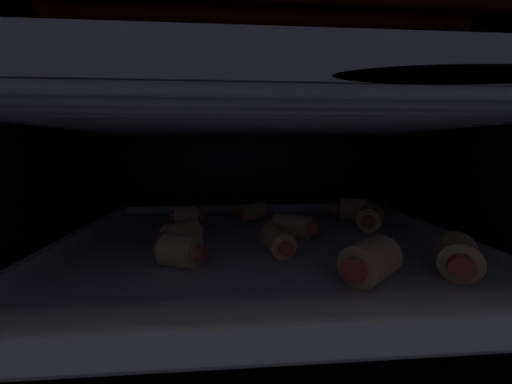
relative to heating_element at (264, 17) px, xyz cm
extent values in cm
cube|color=black|center=(0.00, 0.00, -31.64)|extent=(52.02, 44.52, 1.20)
cube|color=black|center=(0.00, 21.66, -14.08)|extent=(52.02, 1.20, 33.92)
cube|color=black|center=(25.41, 0.00, -14.08)|extent=(1.20, 42.12, 33.92)
cylinder|color=maroon|center=(0.00, 0.00, 0.00)|extent=(39.69, 1.69, 1.69)
cylinder|color=maroon|center=(0.00, 4.63, 0.00)|extent=(39.69, 1.69, 1.69)
cylinder|color=maroon|center=(0.00, 9.27, 0.00)|extent=(39.69, 1.69, 1.69)
cylinder|color=#B7B7BC|center=(-23.34, 0.00, -23.19)|extent=(0.76, 41.28, 0.76)
cylinder|color=#B7B7BC|center=(23.34, 0.00, -23.19)|extent=(0.76, 41.28, 0.76)
cylinder|color=#B7B7BC|center=(0.00, -15.01, -23.19)|extent=(46.68, 0.76, 0.76)
cylinder|color=#B7B7BC|center=(0.00, -11.26, -23.19)|extent=(46.68, 0.76, 0.76)
cylinder|color=#B7B7BC|center=(0.00, -7.51, -23.19)|extent=(46.68, 0.76, 0.76)
cylinder|color=#B7B7BC|center=(0.00, -3.75, -23.19)|extent=(46.68, 0.76, 0.76)
cylinder|color=#B7B7BC|center=(0.00, 0.00, -23.19)|extent=(46.68, 0.76, 0.76)
cylinder|color=#B7B7BC|center=(0.00, 3.75, -23.19)|extent=(46.68, 0.76, 0.76)
cylinder|color=#B7B7BC|center=(0.00, 7.51, -23.19)|extent=(46.68, 0.76, 0.76)
cylinder|color=#B7B7BC|center=(0.00, 11.26, -23.19)|extent=(46.68, 0.76, 0.76)
cylinder|color=#B7B7BC|center=(0.00, 15.01, -23.19)|extent=(46.68, 0.76, 0.76)
cylinder|color=#B7B7BC|center=(0.00, 18.76, -23.19)|extent=(46.68, 0.76, 0.76)
cube|color=silver|center=(0.00, 0.00, -22.40)|extent=(40.15, 31.61, 0.82)
cube|color=silver|center=(0.00, -15.41, -21.44)|extent=(40.15, 0.80, 1.10)
cube|color=silver|center=(0.00, 15.41, -21.44)|extent=(40.15, 0.80, 1.10)
cube|color=silver|center=(-19.68, 0.00, -21.44)|extent=(0.80, 31.61, 1.10)
cube|color=silver|center=(19.68, 0.00, -21.44)|extent=(0.80, 31.61, 1.10)
cylinder|color=#E2B47A|center=(7.14, -8.90, -20.40)|extent=(5.15, 5.01, 3.17)
cylinder|color=#C64C42|center=(9.05, -7.37, -20.40)|extent=(1.73, 1.87, 1.73)
cylinder|color=#C64C42|center=(5.23, -10.42, -20.40)|extent=(1.73, 1.87, 1.73)
cylinder|color=#DBBA84|center=(-7.56, -5.13, -20.61)|extent=(3.81, 3.68, 2.75)
cylinder|color=#C64C42|center=(-5.81, -5.84, -20.61)|extent=(1.24, 1.52, 1.32)
cylinder|color=#C64C42|center=(-9.32, -4.41, -20.61)|extent=(1.24, 1.52, 1.32)
cylinder|color=#D5BA84|center=(-8.92, 7.49, -20.66)|extent=(2.91, 2.71, 2.66)
cylinder|color=#C64C42|center=(-10.68, 7.52, -20.66)|extent=(0.69, 1.48, 1.47)
cylinder|color=#C64C42|center=(-7.16, 7.46, -20.66)|extent=(0.69, 1.48, 1.47)
cylinder|color=#EBB882|center=(1.03, -2.62, -20.78)|extent=(3.13, 4.24, 2.41)
cylinder|color=#C64C42|center=(1.48, -4.83, -20.78)|extent=(1.36, 0.91, 1.25)
cylinder|color=#C64C42|center=(0.57, -0.42, -20.78)|extent=(1.36, 0.91, 1.25)
cylinder|color=#DEC27C|center=(14.56, -8.37, -20.47)|extent=(4.67, 4.90, 3.03)
cylinder|color=#C64C42|center=(13.23, -10.36, -20.47)|extent=(1.96, 1.73, 1.74)
cylinder|color=#C64C42|center=(15.89, -6.38, -20.47)|extent=(1.96, 1.73, 1.74)
cylinder|color=#E9BC87|center=(-8.41, 0.00, -20.71)|extent=(4.20, 4.25, 2.56)
cylinder|color=#C64C42|center=(-9.79, -1.51, -20.71)|extent=(1.51, 1.46, 1.45)
cylinder|color=#C64C42|center=(-7.03, 1.50, -20.71)|extent=(1.51, 1.46, 1.45)
cylinder|color=#EAB886|center=(3.34, 1.84, -20.68)|extent=(4.72, 4.27, 2.62)
cylinder|color=#C64C42|center=(5.46, 0.56, -20.68)|extent=(1.52, 1.60, 1.26)
cylinder|color=#C64C42|center=(1.22, 3.11, -20.68)|extent=(1.52, 1.60, 1.26)
cylinder|color=#E1B183|center=(13.10, 8.40, -20.41)|extent=(4.29, 4.17, 3.15)
cylinder|color=#C64C42|center=(11.00, 9.24, -20.41)|extent=(1.65, 1.86, 1.54)
cylinder|color=#C64C42|center=(15.20, 7.57, -20.41)|extent=(1.65, 1.86, 1.54)
cylinder|color=#EBC572|center=(-0.55, 9.92, -20.79)|extent=(4.32, 3.98, 2.40)
cylinder|color=#C64C42|center=(1.23, 11.09, -20.79)|extent=(1.33, 1.54, 1.41)
cylinder|color=#C64C42|center=(-2.33, 8.75, -20.79)|extent=(1.33, 1.54, 1.41)
cylinder|color=#D7BD6F|center=(13.57, 4.41, -20.55)|extent=(4.24, 4.38, 2.88)
cylinder|color=#C64C42|center=(14.68, 6.12, -20.55)|extent=(1.66, 1.43, 1.52)
cylinder|color=#C64C42|center=(12.46, 2.70, -20.55)|extent=(1.66, 1.43, 1.52)
cylinder|color=#B7B7BC|center=(-23.34, 0.00, -9.47)|extent=(0.72, 41.28, 0.72)
cylinder|color=#B7B7BC|center=(23.34, 0.00, -9.47)|extent=(0.72, 41.28, 0.72)
cylinder|color=#B7B7BC|center=(0.00, -18.92, -9.47)|extent=(46.68, 0.72, 0.72)
cylinder|color=#B7B7BC|center=(0.00, -15.48, -9.47)|extent=(46.68, 0.72, 0.72)
cylinder|color=#B7B7BC|center=(0.00, -12.04, -9.47)|extent=(46.68, 0.72, 0.72)
cylinder|color=#B7B7BC|center=(0.00, -8.60, -9.47)|extent=(46.68, 0.72, 0.72)
cylinder|color=#B7B7BC|center=(0.00, -5.16, -9.47)|extent=(46.68, 0.72, 0.72)
cylinder|color=#B7B7BC|center=(0.00, -1.72, -9.47)|extent=(46.68, 0.72, 0.72)
cylinder|color=#B7B7BC|center=(0.00, 1.72, -9.47)|extent=(46.68, 0.72, 0.72)
cylinder|color=#B7B7BC|center=(0.00, 5.16, -9.47)|extent=(46.68, 0.72, 0.72)
cylinder|color=#B7B7BC|center=(0.00, 8.60, -9.47)|extent=(46.68, 0.72, 0.72)
cylinder|color=#B7B7BC|center=(0.00, 12.04, -9.47)|extent=(46.68, 0.72, 0.72)
cylinder|color=#B7B7BC|center=(0.00, 15.48, -9.47)|extent=(46.68, 0.72, 0.72)
cylinder|color=#B7B7BC|center=(0.00, 18.92, -9.47)|extent=(46.68, 0.72, 0.72)
cube|color=silver|center=(0.00, 0.00, -8.71)|extent=(40.15, 31.61, 0.79)
cube|color=silver|center=(0.00, -15.41, -7.60)|extent=(40.15, 0.80, 1.42)
cube|color=silver|center=(0.00, 15.41, -7.60)|extent=(40.15, 0.80, 1.42)
cube|color=silver|center=(-19.68, 0.00, -7.60)|extent=(0.80, 31.61, 1.42)
cube|color=silver|center=(19.68, 0.00, -7.60)|extent=(0.80, 31.61, 1.42)
cylinder|color=#E7C072|center=(16.14, -4.21, -6.92)|extent=(3.90, 4.00, 2.78)
cylinder|color=#C64C42|center=(15.18, -2.46, -6.92)|extent=(1.73, 1.53, 1.44)
cylinder|color=#C64C42|center=(17.09, -5.96, -6.92)|extent=(1.73, 1.53, 1.44)
cylinder|color=#D4C382|center=(-16.12, -7.95, -6.84)|extent=(4.54, 4.63, 2.94)
cylinder|color=#C64C42|center=(-17.48, -6.29, -6.84)|extent=(1.79, 1.65, 1.74)
cylinder|color=#C64C42|center=(-14.76, -9.60, -6.84)|extent=(1.79, 1.65, 1.74)
cylinder|color=#E5BD81|center=(6.00, 3.85, -6.78)|extent=(4.15, 4.18, 3.07)
cylinder|color=#C64C42|center=(4.30, 4.93, -6.78)|extent=(1.81, 2.00, 1.70)
cylinder|color=#C64C42|center=(7.71, 2.77, -6.78)|extent=(1.81, 2.00, 1.70)
cylinder|color=#E4BB6F|center=(-8.48, -6.14, -6.92)|extent=(4.09, 4.26, 2.78)
cylinder|color=#C64C42|center=(-9.53, -4.40, -6.92)|extent=(1.67, 1.43, 1.48)
cylinder|color=#C64C42|center=(-7.42, -7.88, -6.92)|extent=(1.67, 1.43, 1.48)
cylinder|color=#E8B97E|center=(0.43, 10.73, -6.86)|extent=(4.16, 3.71, 2.91)
cylinder|color=#C64C42|center=(2.63, 10.15, -6.86)|extent=(1.35, 1.72, 1.51)
cylinder|color=#C64C42|center=(-1.77, 11.30, -6.86)|extent=(1.35, 1.72, 1.51)
cylinder|color=#D5C67F|center=(8.99, -5.63, -6.74)|extent=(3.57, 4.27, 3.14)
cylinder|color=#C64C42|center=(9.26, -7.95, -6.74)|extent=(1.53, 0.91, 1.45)
cylinder|color=#C64C42|center=(8.72, -3.31, -6.74)|extent=(1.53, 0.91, 1.45)
cylinder|color=#E1C880|center=(-12.55, 7.86, -7.09)|extent=(3.74, 4.23, 2.45)
cylinder|color=#C64C42|center=(-11.64, 5.99, -7.09)|extent=(1.40, 1.12, 1.24)
cylinder|color=#C64C42|center=(-13.45, 9.73, -7.09)|extent=(1.40, 1.12, 1.24)
cylinder|color=#D6B870|center=(-0.93, 3.60, -6.62)|extent=(4.13, 4.66, 3.39)
cylinder|color=#C64C42|center=(-1.40, 5.89, -6.62)|extent=(1.94, 0.98, 1.85)
cylinder|color=#C64C42|center=(-0.47, 1.30, -6.62)|extent=(1.94, 0.98, 1.85)
cylinder|color=#D9BA81|center=(-0.18, -7.81, -6.62)|extent=(4.70, 5.11, 3.39)
cylinder|color=#C64C42|center=(-1.18, -5.37, -6.62)|extent=(2.22, 1.78, 1.93)
cylinder|color=#C64C42|center=(0.81, -10.26, -6.62)|extent=(2.22, 1.78, 1.93)
cylinder|color=#DCB783|center=(10.59, 11.83, -6.86)|extent=(4.01, 4.03, 2.91)
cylinder|color=#C64C42|center=(12.11, 10.64, -6.86)|extent=(1.87, 1.98, 1.70)
cylinder|color=#C64C42|center=(9.07, 13.02, -6.86)|extent=(1.87, 1.98, 1.70)
cylinder|color=#E6BF6D|center=(4.65, -4.53, -6.71)|extent=(3.54, 4.07, 3.21)
cylinder|color=#C64C42|center=(4.86, -2.16, -6.71)|extent=(1.69, 1.11, 1.61)
cylinder|color=#C64C42|center=(4.43, -6.89, -6.71)|extent=(1.69, 1.11, 1.61)
camera|label=1|loc=(-2.98, -28.84, -11.95)|focal=20.29mm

